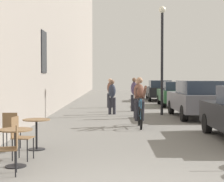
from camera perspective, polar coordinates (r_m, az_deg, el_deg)
cafe_table_near at (r=7.38m, az=-14.39°, el=-7.18°), size 0.64×0.64×0.72m
cafe_chair_near_toward_street at (r=6.78m, az=-15.09°, el=-8.05°), size 0.45×0.45×0.89m
cafe_chair_near_toward_wall at (r=7.98m, az=-13.82°, el=-6.51°), size 0.44×0.44×0.89m
cafe_table_mid at (r=8.99m, az=-11.33°, el=-5.50°), size 0.64×0.64×0.72m
cafe_chair_mid_toward_street at (r=9.05m, az=-15.03°, el=-5.50°), size 0.39×0.39×0.89m
cyclist_on_bicycle at (r=12.88m, az=4.38°, el=-1.89°), size 0.52×1.76×1.74m
pedestrian_near at (r=15.50m, az=4.07°, el=-0.81°), size 0.37×0.28×1.64m
pedestrian_mid at (r=17.14m, az=0.13°, el=-0.59°), size 0.36×0.27×1.60m
pedestrian_far at (r=18.72m, az=3.54°, el=-0.20°), size 0.36×0.27×1.69m
pedestrian_furthest at (r=20.98m, az=-0.16°, el=-0.02°), size 0.36×0.26×1.65m
street_lamp at (r=17.04m, az=7.79°, el=6.80°), size 0.32×0.32×4.90m
parked_car_second at (r=16.11m, az=13.00°, el=-1.13°), size 1.90×4.42×1.57m
parked_car_third at (r=22.40m, az=9.68°, el=-0.36°), size 1.81×4.13×1.46m
parked_car_fourth at (r=27.61m, az=7.36°, el=0.14°), size 1.87×4.23×1.49m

